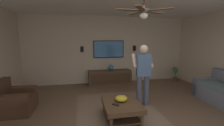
{
  "coord_description": "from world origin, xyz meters",
  "views": [
    {
      "loc": [
        -2.97,
        1.16,
        1.8
      ],
      "look_at": [
        1.21,
        0.27,
        1.13
      ],
      "focal_mm": 24.76,
      "sensor_mm": 36.0,
      "label": 1
    }
  ],
  "objects_px": {
    "armchair": "(14,102)",
    "potted_plant_short": "(175,72)",
    "wall_speaker_left": "(134,48)",
    "wall_speaker_right": "(82,49)",
    "remote_black": "(116,105)",
    "person_standing": "(143,72)",
    "book": "(120,99)",
    "tv": "(109,49)",
    "bowl": "(121,98)",
    "ceiling_fan": "(144,12)",
    "vase_round": "(111,68)",
    "coffee_table": "(121,106)",
    "remote_white": "(124,97)",
    "media_console": "(110,77)"
  },
  "relations": [
    {
      "from": "coffee_table",
      "to": "remote_white",
      "type": "bearing_deg",
      "value": -26.02
    },
    {
      "from": "coffee_table",
      "to": "remote_black",
      "type": "relative_size",
      "value": 6.67
    },
    {
      "from": "tv",
      "to": "vase_round",
      "type": "relative_size",
      "value": 5.62
    },
    {
      "from": "tv",
      "to": "vase_round",
      "type": "distance_m",
      "value": 0.75
    },
    {
      "from": "armchair",
      "to": "wall_speaker_right",
      "type": "bearing_deg",
      "value": 52.7
    },
    {
      "from": "tv",
      "to": "wall_speaker_left",
      "type": "relative_size",
      "value": 5.62
    },
    {
      "from": "remote_white",
      "to": "ceiling_fan",
      "type": "height_order",
      "value": "ceiling_fan"
    },
    {
      "from": "person_standing",
      "to": "wall_speaker_right",
      "type": "distance_m",
      "value": 2.89
    },
    {
      "from": "wall_speaker_right",
      "to": "remote_black",
      "type": "bearing_deg",
      "value": -168.85
    },
    {
      "from": "person_standing",
      "to": "vase_round",
      "type": "relative_size",
      "value": 7.45
    },
    {
      "from": "coffee_table",
      "to": "wall_speaker_right",
      "type": "bearing_deg",
      "value": 14.62
    },
    {
      "from": "person_standing",
      "to": "book",
      "type": "distance_m",
      "value": 1.02
    },
    {
      "from": "coffee_table",
      "to": "remote_white",
      "type": "xyz_separation_m",
      "value": [
        0.27,
        -0.13,
        0.12
      ]
    },
    {
      "from": "potted_plant_short",
      "to": "vase_round",
      "type": "xyz_separation_m",
      "value": [
        0.2,
        2.76,
        0.26
      ]
    },
    {
      "from": "coffee_table",
      "to": "vase_round",
      "type": "distance_m",
      "value": 2.83
    },
    {
      "from": "potted_plant_short",
      "to": "wall_speaker_left",
      "type": "relative_size",
      "value": 2.85
    },
    {
      "from": "wall_speaker_right",
      "to": "tv",
      "type": "bearing_deg",
      "value": -90.71
    },
    {
      "from": "tv",
      "to": "person_standing",
      "type": "relative_size",
      "value": 0.75
    },
    {
      "from": "book",
      "to": "ceiling_fan",
      "type": "bearing_deg",
      "value": 1.11
    },
    {
      "from": "wall_speaker_left",
      "to": "ceiling_fan",
      "type": "height_order",
      "value": "ceiling_fan"
    },
    {
      "from": "remote_black",
      "to": "book",
      "type": "relative_size",
      "value": 0.68
    },
    {
      "from": "bowl",
      "to": "potted_plant_short",
      "type": "bearing_deg",
      "value": -50.54
    },
    {
      "from": "wall_speaker_left",
      "to": "wall_speaker_right",
      "type": "bearing_deg",
      "value": 90.0
    },
    {
      "from": "remote_black",
      "to": "wall_speaker_left",
      "type": "height_order",
      "value": "wall_speaker_left"
    },
    {
      "from": "remote_white",
      "to": "vase_round",
      "type": "bearing_deg",
      "value": 19.77
    },
    {
      "from": "tv",
      "to": "wall_speaker_right",
      "type": "height_order",
      "value": "tv"
    },
    {
      "from": "armchair",
      "to": "potted_plant_short",
      "type": "relative_size",
      "value": 1.32
    },
    {
      "from": "potted_plant_short",
      "to": "wall_speaker_right",
      "type": "distance_m",
      "value": 4.02
    },
    {
      "from": "book",
      "to": "wall_speaker_right",
      "type": "xyz_separation_m",
      "value": [
        2.85,
        0.81,
        0.97
      ]
    },
    {
      "from": "armchair",
      "to": "tv",
      "type": "bearing_deg",
      "value": 38.77
    },
    {
      "from": "remote_black",
      "to": "ceiling_fan",
      "type": "height_order",
      "value": "ceiling_fan"
    },
    {
      "from": "potted_plant_short",
      "to": "tv",
      "type": "bearing_deg",
      "value": 81.74
    },
    {
      "from": "potted_plant_short",
      "to": "media_console",
      "type": "bearing_deg",
      "value": 86.61
    },
    {
      "from": "armchair",
      "to": "book",
      "type": "distance_m",
      "value": 2.61
    },
    {
      "from": "tv",
      "to": "ceiling_fan",
      "type": "bearing_deg",
      "value": 3.75
    },
    {
      "from": "armchair",
      "to": "potted_plant_short",
      "type": "distance_m",
      "value": 5.84
    },
    {
      "from": "tv",
      "to": "remote_black",
      "type": "bearing_deg",
      "value": -8.14
    },
    {
      "from": "book",
      "to": "vase_round",
      "type": "relative_size",
      "value": 1.0
    },
    {
      "from": "tv",
      "to": "bowl",
      "type": "relative_size",
      "value": 4.45
    },
    {
      "from": "tv",
      "to": "bowl",
      "type": "xyz_separation_m",
      "value": [
        -2.94,
        0.27,
        -0.92
      ]
    },
    {
      "from": "potted_plant_short",
      "to": "wall_speaker_left",
      "type": "distance_m",
      "value": 2.02
    },
    {
      "from": "person_standing",
      "to": "bowl",
      "type": "distance_m",
      "value": 1.05
    },
    {
      "from": "coffee_table",
      "to": "tv",
      "type": "distance_m",
      "value": 3.2
    },
    {
      "from": "book",
      "to": "bowl",
      "type": "bearing_deg",
      "value": -78.61
    },
    {
      "from": "armchair",
      "to": "person_standing",
      "type": "bearing_deg",
      "value": -2.99
    },
    {
      "from": "vase_round",
      "to": "tv",
      "type": "bearing_deg",
      "value": 12.49
    },
    {
      "from": "tv",
      "to": "person_standing",
      "type": "xyz_separation_m",
      "value": [
        -2.38,
        -0.49,
        -0.45
      ]
    },
    {
      "from": "media_console",
      "to": "person_standing",
      "type": "bearing_deg",
      "value": 12.8
    },
    {
      "from": "bowl",
      "to": "vase_round",
      "type": "xyz_separation_m",
      "value": [
        2.73,
        -0.32,
        0.2
      ]
    },
    {
      "from": "vase_round",
      "to": "wall_speaker_right",
      "type": "relative_size",
      "value": 1.0
    }
  ]
}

